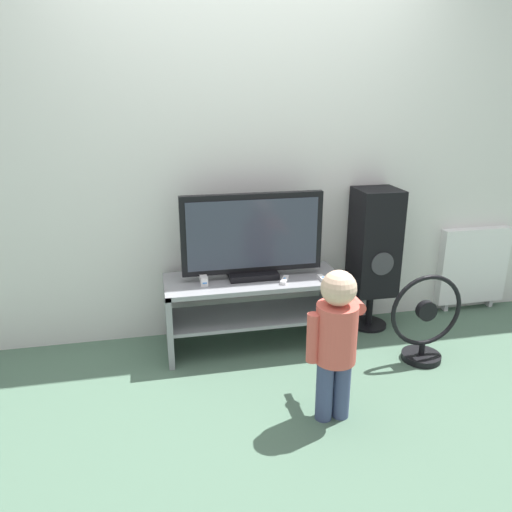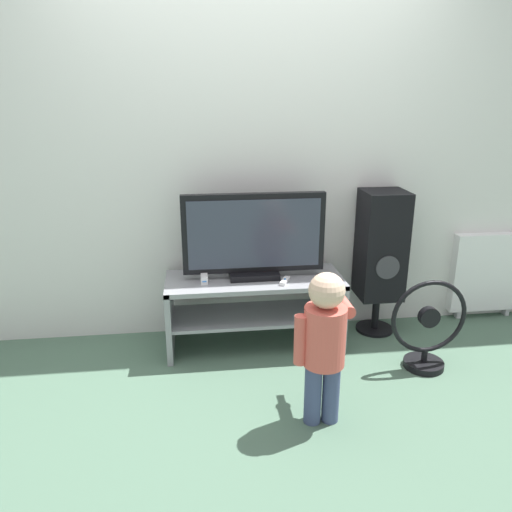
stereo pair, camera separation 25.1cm
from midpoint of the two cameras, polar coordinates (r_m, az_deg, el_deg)
ground_plane at (r=3.24m, az=-1.77°, el=-11.92°), size 16.00×16.00×0.00m
wall_back at (r=3.33m, az=-3.65°, el=12.59°), size 10.00×0.06×2.60m
tv_stand at (r=3.29m, az=-2.52°, el=-5.19°), size 1.14×0.44×0.48m
television at (r=3.16m, az=-2.69°, el=2.15°), size 0.91×0.20×0.55m
game_console at (r=3.18m, az=-8.31°, el=-2.60°), size 0.04×0.16×0.05m
remote_primary at (r=3.19m, az=5.46°, el=-2.68°), size 0.04×0.13×0.03m
remote_secondary at (r=3.16m, az=1.01°, el=-2.79°), size 0.09×0.13×0.03m
child at (r=2.53m, az=6.29°, el=-8.84°), size 0.31×0.47×0.82m
speaker_tower at (r=3.52m, az=11.40°, el=1.27°), size 0.29×0.29×1.01m
floor_fan at (r=3.27m, az=16.68°, el=-7.37°), size 0.47×0.24×0.58m
radiator at (r=4.13m, az=21.96°, el=-1.07°), size 0.56×0.08×0.65m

